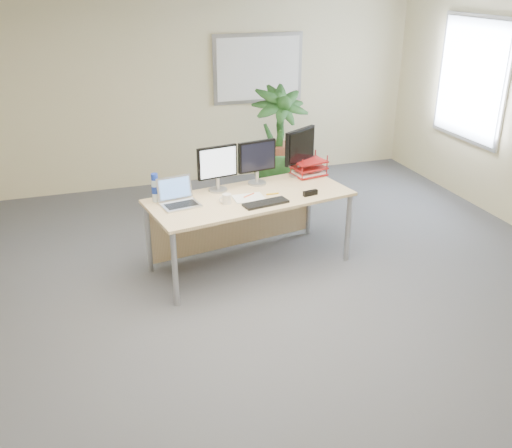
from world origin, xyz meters
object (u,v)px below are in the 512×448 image
object	(u,v)px
desk	(245,208)
laptop	(178,198)
monitor_right	(257,160)
monitor_left	(217,166)
floor_plant	(278,145)

from	to	relation	value
desk	laptop	bearing A→B (deg)	-172.12
monitor_right	monitor_left	bearing A→B (deg)	-170.75
floor_plant	monitor_right	world-z (taller)	floor_plant
desk	floor_plant	bearing A→B (deg)	59.23
floor_plant	monitor_right	distance (m)	1.56
monitor_right	laptop	world-z (taller)	monitor_right
floor_plant	monitor_left	world-z (taller)	floor_plant
desk	monitor_right	world-z (taller)	monitor_right
floor_plant	monitor_right	size ratio (longest dim) A/B	3.26
monitor_left	laptop	distance (m)	0.54
desk	laptop	size ratio (longest dim) A/B	5.41
monitor_left	monitor_right	size ratio (longest dim) A/B	1.01
monitor_right	floor_plant	bearing A→B (deg)	61.68
floor_plant	laptop	size ratio (longest dim) A/B	3.84
desk	laptop	world-z (taller)	laptop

